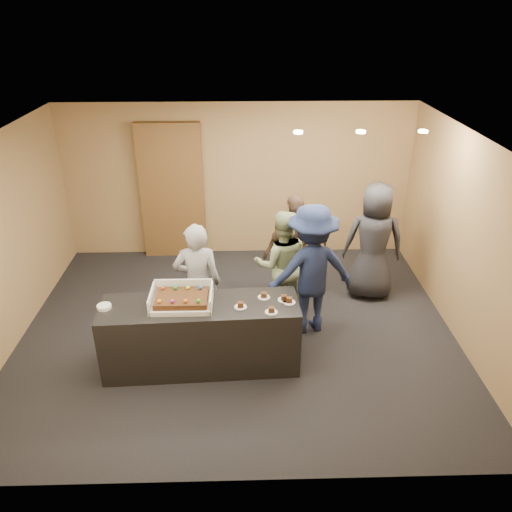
{
  "coord_description": "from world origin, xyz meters",
  "views": [
    {
      "loc": [
        0.09,
        -5.81,
        4.16
      ],
      "look_at": [
        0.25,
        0.0,
        1.17
      ],
      "focal_mm": 35.0,
      "sensor_mm": 36.0,
      "label": 1
    }
  ],
  "objects_px": {
    "cake_box": "(182,301)",
    "person_sage_man": "(281,264)",
    "person_server_grey": "(198,284)",
    "person_brown_extra": "(295,250)",
    "person_navy_man": "(311,270)",
    "plate_stack": "(104,307)",
    "person_dark_suit": "(373,242)",
    "storage_cabinet": "(172,192)",
    "serving_counter": "(201,335)",
    "sheet_cake": "(182,298)"
  },
  "relations": [
    {
      "from": "cake_box",
      "to": "person_sage_man",
      "type": "height_order",
      "value": "person_sage_man"
    },
    {
      "from": "person_server_grey",
      "to": "person_brown_extra",
      "type": "bearing_deg",
      "value": -147.5
    },
    {
      "from": "person_brown_extra",
      "to": "person_navy_man",
      "type": "bearing_deg",
      "value": 81.45
    },
    {
      "from": "plate_stack",
      "to": "person_dark_suit",
      "type": "xyz_separation_m",
      "value": [
        3.63,
        1.7,
        -0.0
      ]
    },
    {
      "from": "plate_stack",
      "to": "person_brown_extra",
      "type": "distance_m",
      "value": 2.89
    },
    {
      "from": "storage_cabinet",
      "to": "person_server_grey",
      "type": "xyz_separation_m",
      "value": [
        0.62,
        -2.56,
        -0.35
      ]
    },
    {
      "from": "cake_box",
      "to": "storage_cabinet",
      "type": "bearing_deg",
      "value": 98.77
    },
    {
      "from": "serving_counter",
      "to": "person_sage_man",
      "type": "xyz_separation_m",
      "value": [
        1.08,
        1.17,
        0.36
      ]
    },
    {
      "from": "serving_counter",
      "to": "person_navy_man",
      "type": "xyz_separation_m",
      "value": [
        1.44,
        0.78,
        0.48
      ]
    },
    {
      "from": "storage_cabinet",
      "to": "sheet_cake",
      "type": "distance_m",
      "value": 3.2
    },
    {
      "from": "storage_cabinet",
      "to": "person_navy_man",
      "type": "relative_size",
      "value": 1.29
    },
    {
      "from": "person_sage_man",
      "to": "person_navy_man",
      "type": "xyz_separation_m",
      "value": [
        0.37,
        -0.39,
        0.12
      ]
    },
    {
      "from": "person_brown_extra",
      "to": "plate_stack",
      "type": "bearing_deg",
      "value": 14.06
    },
    {
      "from": "person_brown_extra",
      "to": "person_dark_suit",
      "type": "xyz_separation_m",
      "value": [
        1.19,
        0.14,
        0.06
      ]
    },
    {
      "from": "plate_stack",
      "to": "person_server_grey",
      "type": "height_order",
      "value": "person_server_grey"
    },
    {
      "from": "sheet_cake",
      "to": "plate_stack",
      "type": "height_order",
      "value": "sheet_cake"
    },
    {
      "from": "serving_counter",
      "to": "person_navy_man",
      "type": "height_order",
      "value": "person_navy_man"
    },
    {
      "from": "sheet_cake",
      "to": "person_dark_suit",
      "type": "xyz_separation_m",
      "value": [
        2.71,
        1.66,
        -0.08
      ]
    },
    {
      "from": "person_sage_man",
      "to": "person_dark_suit",
      "type": "height_order",
      "value": "person_dark_suit"
    },
    {
      "from": "cake_box",
      "to": "person_dark_suit",
      "type": "xyz_separation_m",
      "value": [
        2.71,
        1.63,
        -0.03
      ]
    },
    {
      "from": "plate_stack",
      "to": "person_sage_man",
      "type": "relative_size",
      "value": 0.1
    },
    {
      "from": "sheet_cake",
      "to": "person_dark_suit",
      "type": "height_order",
      "value": "person_dark_suit"
    },
    {
      "from": "cake_box",
      "to": "person_brown_extra",
      "type": "height_order",
      "value": "person_brown_extra"
    },
    {
      "from": "person_dark_suit",
      "to": "person_server_grey",
      "type": "bearing_deg",
      "value": 29.56
    },
    {
      "from": "serving_counter",
      "to": "person_server_grey",
      "type": "xyz_separation_m",
      "value": [
        -0.07,
        0.59,
        0.4
      ]
    },
    {
      "from": "serving_counter",
      "to": "sheet_cake",
      "type": "distance_m",
      "value": 0.59
    },
    {
      "from": "person_navy_man",
      "to": "person_brown_extra",
      "type": "height_order",
      "value": "person_navy_man"
    },
    {
      "from": "plate_stack",
      "to": "person_dark_suit",
      "type": "height_order",
      "value": "person_dark_suit"
    },
    {
      "from": "sheet_cake",
      "to": "person_brown_extra",
      "type": "distance_m",
      "value": 2.15
    },
    {
      "from": "person_sage_man",
      "to": "person_dark_suit",
      "type": "distance_m",
      "value": 1.51
    },
    {
      "from": "cake_box",
      "to": "person_server_grey",
      "type": "distance_m",
      "value": 0.59
    },
    {
      "from": "plate_stack",
      "to": "person_brown_extra",
      "type": "bearing_deg",
      "value": 32.72
    },
    {
      "from": "sheet_cake",
      "to": "person_sage_man",
      "type": "height_order",
      "value": "person_sage_man"
    },
    {
      "from": "storage_cabinet",
      "to": "plate_stack",
      "type": "bearing_deg",
      "value": -97.75
    },
    {
      "from": "plate_stack",
      "to": "person_sage_man",
      "type": "xyz_separation_m",
      "value": [
        2.2,
        1.21,
        -0.11
      ]
    },
    {
      "from": "person_sage_man",
      "to": "person_brown_extra",
      "type": "distance_m",
      "value": 0.43
    },
    {
      "from": "serving_counter",
      "to": "person_brown_extra",
      "type": "relative_size",
      "value": 1.39
    },
    {
      "from": "serving_counter",
      "to": "cake_box",
      "type": "bearing_deg",
      "value": 169.77
    },
    {
      "from": "person_brown_extra",
      "to": "person_server_grey",
      "type": "bearing_deg",
      "value": 15.46
    },
    {
      "from": "cake_box",
      "to": "person_navy_man",
      "type": "xyz_separation_m",
      "value": [
        1.65,
        0.75,
        -0.02
      ]
    },
    {
      "from": "storage_cabinet",
      "to": "person_brown_extra",
      "type": "height_order",
      "value": "storage_cabinet"
    },
    {
      "from": "storage_cabinet",
      "to": "plate_stack",
      "type": "xyz_separation_m",
      "value": [
        -0.43,
        -3.19,
        -0.28
      ]
    },
    {
      "from": "cake_box",
      "to": "person_navy_man",
      "type": "height_order",
      "value": "person_navy_man"
    },
    {
      "from": "serving_counter",
      "to": "plate_stack",
      "type": "relative_size",
      "value": 14.18
    },
    {
      "from": "person_server_grey",
      "to": "person_navy_man",
      "type": "distance_m",
      "value": 1.52
    },
    {
      "from": "storage_cabinet",
      "to": "person_dark_suit",
      "type": "distance_m",
      "value": 3.53
    },
    {
      "from": "person_server_grey",
      "to": "person_dark_suit",
      "type": "xyz_separation_m",
      "value": [
        2.57,
        1.07,
        0.07
      ]
    },
    {
      "from": "plate_stack",
      "to": "serving_counter",
      "type": "bearing_deg",
      "value": 2.09
    },
    {
      "from": "person_brown_extra",
      "to": "person_dark_suit",
      "type": "bearing_deg",
      "value": 167.81
    },
    {
      "from": "person_sage_man",
      "to": "person_dark_suit",
      "type": "bearing_deg",
      "value": -162.37
    }
  ]
}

